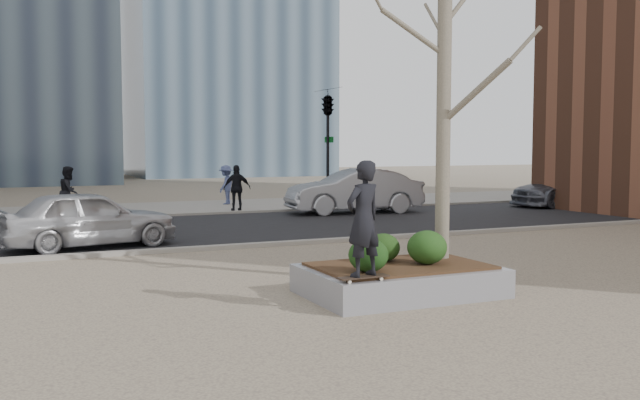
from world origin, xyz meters
name	(u,v)px	position (x,y,z in m)	size (l,w,h in m)	color
ground	(344,300)	(0.00, 0.00, 0.00)	(120.00, 120.00, 0.00)	gray
street	(188,230)	(0.00, 10.00, 0.01)	(60.00, 8.00, 0.02)	black
far_sidewalk	(142,209)	(0.00, 17.00, 0.01)	(60.00, 6.00, 0.02)	gray
planter	(400,281)	(1.00, 0.00, 0.23)	(3.00, 2.00, 0.45)	gray
planter_mulch	(400,266)	(1.00, 0.00, 0.47)	(2.70, 1.70, 0.04)	#382314
sycamore_tree	(444,61)	(2.00, 0.30, 3.79)	(2.80, 2.80, 6.60)	gray
shrub_left	(368,255)	(0.22, -0.40, 0.75)	(0.61, 0.61, 0.51)	#123B13
shrub_middle	(383,248)	(0.90, 0.36, 0.72)	(0.54, 0.54, 0.46)	#173912
shrub_right	(427,247)	(1.41, -0.15, 0.76)	(0.64, 0.64, 0.54)	#123B13
skateboard	(363,279)	(-0.10, -0.83, 0.49)	(0.78, 0.20, 0.07)	black
skateboarder	(363,219)	(-0.10, -0.83, 1.35)	(0.60, 0.40, 1.66)	black
police_car	(88,219)	(-2.96, 7.41, 0.70)	(1.60, 3.98, 1.36)	#BABABE
car_silver	(354,191)	(6.52, 12.44, 0.80)	(1.64, 4.71, 1.55)	gray
car_third	(567,188)	(15.45, 11.62, 0.71)	(1.94, 4.78, 1.39)	#545660
pedestrian_a	(69,191)	(-2.70, 15.30, 0.86)	(0.81, 0.63, 1.67)	black
pedestrian_b	(226,185)	(3.48, 17.80, 0.81)	(1.01, 0.58, 1.57)	#475280
pedestrian_c	(237,188)	(2.95, 14.67, 0.86)	(0.97, 0.41, 1.66)	black
traffic_light_far	(328,149)	(6.50, 14.60, 2.25)	(0.60, 2.48, 4.50)	black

